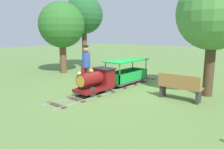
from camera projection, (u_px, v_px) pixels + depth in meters
ground_plane at (118, 87)px, 8.18m from camera, size 60.00×60.00×0.00m
track at (112, 88)px, 7.91m from camera, size 0.79×5.70×0.04m
locomotive at (96, 80)px, 7.18m from camera, size 0.75×1.45×0.96m
passenger_car at (127, 74)px, 8.51m from camera, size 0.85×2.00×0.97m
conductor_person at (86, 63)px, 7.85m from camera, size 0.30×0.30×1.62m
park_bench at (179, 87)px, 6.47m from camera, size 1.31×0.42×0.82m
oak_tree_near at (214, 14)px, 6.53m from camera, size 2.32×2.32×3.83m
oak_tree_far at (62, 25)px, 10.81m from camera, size 2.34×2.34×3.67m
oak_tree_distant at (84, 15)px, 12.53m from camera, size 2.28×2.28×4.32m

